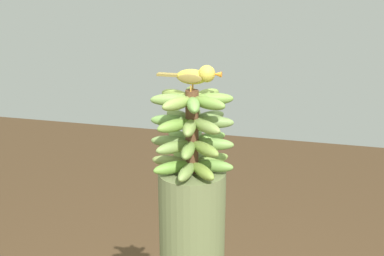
% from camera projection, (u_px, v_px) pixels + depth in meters
% --- Properties ---
extents(banana_bunch, '(0.29, 0.29, 0.29)m').
position_uv_depth(banana_bunch, '(192.00, 132.00, 1.64)').
color(banana_bunch, brown).
rests_on(banana_bunch, banana_tree).
extents(perched_bird, '(0.21, 0.06, 0.08)m').
position_uv_depth(perched_bird, '(197.00, 76.00, 1.57)').
color(perched_bird, '#C68933').
rests_on(perched_bird, banana_bunch).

